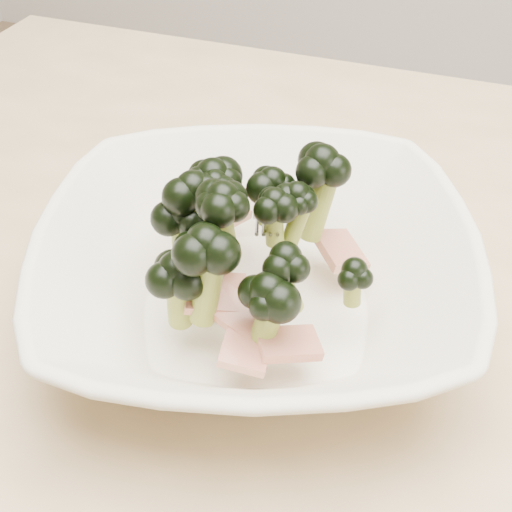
% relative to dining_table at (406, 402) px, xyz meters
% --- Properties ---
extents(dining_table, '(1.20, 0.80, 0.75)m').
position_rel_dining_table_xyz_m(dining_table, '(0.00, 0.00, 0.00)').
color(dining_table, tan).
rests_on(dining_table, ground).
extents(broccoli_dish, '(0.37, 0.37, 0.12)m').
position_rel_dining_table_xyz_m(broccoli_dish, '(-0.11, -0.04, 0.14)').
color(broccoli_dish, '#ECE2C8').
rests_on(broccoli_dish, dining_table).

